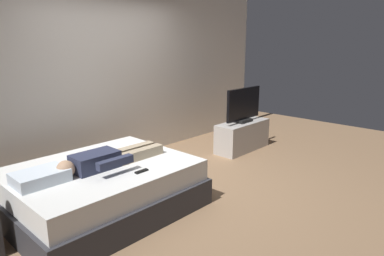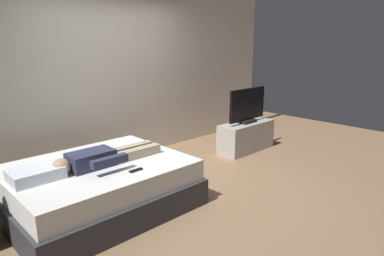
% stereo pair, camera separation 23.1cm
% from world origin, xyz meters
% --- Properties ---
extents(ground_plane, '(10.00, 10.00, 0.00)m').
position_xyz_m(ground_plane, '(0.00, 0.00, 0.00)').
color(ground_plane, '#8C6B4C').
extents(back_wall, '(6.40, 0.10, 2.80)m').
position_xyz_m(back_wall, '(0.40, 1.59, 1.40)').
color(back_wall, silver).
rests_on(back_wall, ground).
extents(bed, '(1.95, 1.55, 0.54)m').
position_xyz_m(bed, '(-1.02, 0.21, 0.26)').
color(bed, '#333338').
rests_on(bed, ground).
extents(pillow, '(0.48, 0.34, 0.12)m').
position_xyz_m(pillow, '(-1.67, 0.21, 0.60)').
color(pillow, white).
rests_on(pillow, bed).
extents(person, '(1.26, 0.46, 0.18)m').
position_xyz_m(person, '(-0.99, 0.13, 0.62)').
color(person, '#2D334C').
rests_on(person, bed).
extents(remote, '(0.15, 0.04, 0.02)m').
position_xyz_m(remote, '(-0.84, -0.27, 0.55)').
color(remote, black).
rests_on(remote, bed).
extents(tv_stand, '(1.10, 0.40, 0.50)m').
position_xyz_m(tv_stand, '(1.90, 0.37, 0.25)').
color(tv_stand, '#B7B2AD').
rests_on(tv_stand, ground).
extents(tv, '(0.88, 0.20, 0.59)m').
position_xyz_m(tv, '(1.90, 0.37, 0.78)').
color(tv, black).
rests_on(tv, tv_stand).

